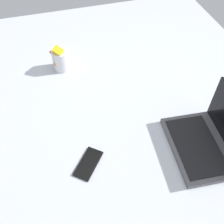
# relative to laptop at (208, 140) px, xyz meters

# --- Properties ---
(bed_mattress) EXTENTS (1.80, 1.40, 0.18)m
(bed_mattress) POSITION_rel_laptop_xyz_m (-0.37, -0.16, -0.13)
(bed_mattress) COLOR #B7BCC6
(bed_mattress) RESTS_ON ground
(laptop) EXTENTS (0.35, 0.26, 0.23)m
(laptop) POSITION_rel_laptop_xyz_m (0.00, 0.00, 0.00)
(laptop) COLOR #4C4C51
(laptop) RESTS_ON bed_mattress
(snack_cup) EXTENTS (0.09, 0.10, 0.15)m
(snack_cup) POSITION_rel_laptop_xyz_m (-0.67, -0.50, 0.02)
(snack_cup) COLOR silver
(snack_cup) RESTS_ON bed_mattress
(cell_phone) EXTENTS (0.15, 0.14, 0.01)m
(cell_phone) POSITION_rel_laptop_xyz_m (-0.05, -0.49, -0.04)
(cell_phone) COLOR black
(cell_phone) RESTS_ON bed_mattress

